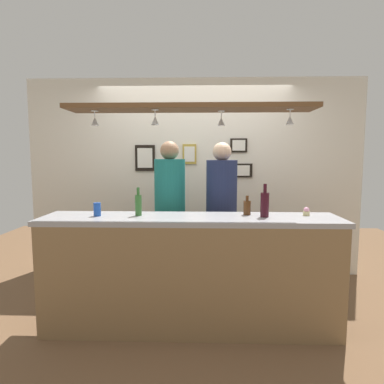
{
  "coord_description": "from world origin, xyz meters",
  "views": [
    {
      "loc": [
        0.11,
        -3.26,
        1.58
      ],
      "look_at": [
        0.0,
        0.1,
        1.22
      ],
      "focal_mm": 30.56,
      "sensor_mm": 36.0,
      "label": 1
    }
  ],
  "objects_px": {
    "person_left_teal_shirt": "(170,204)",
    "cupcake": "(306,212)",
    "drink_can": "(97,209)",
    "picture_frame_crest": "(189,154)",
    "picture_frame_caricature": "(145,158)",
    "picture_frame_upper_small": "(239,145)",
    "bottle_wine_dark_red": "(265,204)",
    "person_middle_navy_shirt": "(222,205)",
    "bottle_beer_brown_stubby": "(247,207)",
    "bottle_beer_green_import": "(138,204)",
    "picture_frame_lower_pair": "(241,170)"
  },
  "relations": [
    {
      "from": "person_middle_navy_shirt",
      "to": "bottle_beer_brown_stubby",
      "type": "bearing_deg",
      "value": -70.11
    },
    {
      "from": "person_middle_navy_shirt",
      "to": "picture_frame_caricature",
      "type": "relative_size",
      "value": 5.12
    },
    {
      "from": "cupcake",
      "to": "picture_frame_caricature",
      "type": "xyz_separation_m",
      "value": [
        -1.72,
        1.31,
        0.49
      ]
    },
    {
      "from": "person_middle_navy_shirt",
      "to": "bottle_beer_green_import",
      "type": "relative_size",
      "value": 6.7
    },
    {
      "from": "picture_frame_upper_small",
      "to": "picture_frame_caricature",
      "type": "bearing_deg",
      "value": 180.0
    },
    {
      "from": "picture_frame_caricature",
      "to": "picture_frame_lower_pair",
      "type": "distance_m",
      "value": 1.28
    },
    {
      "from": "picture_frame_caricature",
      "to": "picture_frame_lower_pair",
      "type": "relative_size",
      "value": 1.13
    },
    {
      "from": "bottle_wine_dark_red",
      "to": "bottle_beer_brown_stubby",
      "type": "xyz_separation_m",
      "value": [
        -0.14,
        0.11,
        -0.05
      ]
    },
    {
      "from": "cupcake",
      "to": "picture_frame_upper_small",
      "type": "xyz_separation_m",
      "value": [
        -0.49,
        1.31,
        0.65
      ]
    },
    {
      "from": "bottle_wine_dark_red",
      "to": "bottle_beer_green_import",
      "type": "xyz_separation_m",
      "value": [
        -1.15,
        0.03,
        -0.01
      ]
    },
    {
      "from": "person_middle_navy_shirt",
      "to": "bottle_wine_dark_red",
      "type": "height_order",
      "value": "person_middle_navy_shirt"
    },
    {
      "from": "cupcake",
      "to": "person_left_teal_shirt",
      "type": "bearing_deg",
      "value": 155.96
    },
    {
      "from": "person_left_teal_shirt",
      "to": "cupcake",
      "type": "xyz_separation_m",
      "value": [
        1.32,
        -0.59,
        0.02
      ]
    },
    {
      "from": "drink_can",
      "to": "cupcake",
      "type": "distance_m",
      "value": 1.92
    },
    {
      "from": "bottle_wine_dark_red",
      "to": "picture_frame_lower_pair",
      "type": "xyz_separation_m",
      "value": [
        -0.06,
        1.39,
        0.24
      ]
    },
    {
      "from": "picture_frame_lower_pair",
      "to": "picture_frame_crest",
      "type": "bearing_deg",
      "value": 180.0
    },
    {
      "from": "person_middle_navy_shirt",
      "to": "cupcake",
      "type": "xyz_separation_m",
      "value": [
        0.75,
        -0.59,
        0.03
      ]
    },
    {
      "from": "person_left_teal_shirt",
      "to": "person_middle_navy_shirt",
      "type": "distance_m",
      "value": 0.57
    },
    {
      "from": "person_left_teal_shirt",
      "to": "cupcake",
      "type": "distance_m",
      "value": 1.45
    },
    {
      "from": "bottle_wine_dark_red",
      "to": "picture_frame_crest",
      "type": "distance_m",
      "value": 1.64
    },
    {
      "from": "picture_frame_crest",
      "to": "drink_can",
      "type": "bearing_deg",
      "value": -119.5
    },
    {
      "from": "bottle_beer_green_import",
      "to": "picture_frame_crest",
      "type": "distance_m",
      "value": 1.5
    },
    {
      "from": "cupcake",
      "to": "picture_frame_crest",
      "type": "relative_size",
      "value": 0.3
    },
    {
      "from": "person_left_teal_shirt",
      "to": "picture_frame_upper_small",
      "type": "height_order",
      "value": "picture_frame_upper_small"
    },
    {
      "from": "bottle_beer_green_import",
      "to": "picture_frame_lower_pair",
      "type": "relative_size",
      "value": 0.87
    },
    {
      "from": "bottle_beer_brown_stubby",
      "to": "picture_frame_lower_pair",
      "type": "xyz_separation_m",
      "value": [
        0.09,
        1.29,
        0.29
      ]
    },
    {
      "from": "person_middle_navy_shirt",
      "to": "picture_frame_upper_small",
      "type": "xyz_separation_m",
      "value": [
        0.26,
        0.72,
        0.68
      ]
    },
    {
      "from": "cupcake",
      "to": "picture_frame_upper_small",
      "type": "height_order",
      "value": "picture_frame_upper_small"
    },
    {
      "from": "person_middle_navy_shirt",
      "to": "bottle_beer_green_import",
      "type": "xyz_separation_m",
      "value": [
        -0.8,
        -0.64,
        0.09
      ]
    },
    {
      "from": "picture_frame_upper_small",
      "to": "picture_frame_crest",
      "type": "relative_size",
      "value": 0.85
    },
    {
      "from": "picture_frame_caricature",
      "to": "cupcake",
      "type": "bearing_deg",
      "value": -37.36
    },
    {
      "from": "picture_frame_caricature",
      "to": "bottle_wine_dark_red",
      "type": "bearing_deg",
      "value": -46.58
    },
    {
      "from": "person_left_teal_shirt",
      "to": "bottle_beer_brown_stubby",
      "type": "bearing_deg",
      "value": -35.99
    },
    {
      "from": "bottle_wine_dark_red",
      "to": "picture_frame_upper_small",
      "type": "distance_m",
      "value": 1.51
    },
    {
      "from": "drink_can",
      "to": "picture_frame_crest",
      "type": "relative_size",
      "value": 0.47
    },
    {
      "from": "picture_frame_upper_small",
      "to": "picture_frame_crest",
      "type": "height_order",
      "value": "picture_frame_upper_small"
    },
    {
      "from": "drink_can",
      "to": "picture_frame_caricature",
      "type": "distance_m",
      "value": 1.48
    },
    {
      "from": "picture_frame_caricature",
      "to": "bottle_beer_green_import",
      "type": "bearing_deg",
      "value": -82.82
    },
    {
      "from": "person_left_teal_shirt",
      "to": "picture_frame_crest",
      "type": "height_order",
      "value": "person_left_teal_shirt"
    },
    {
      "from": "person_middle_navy_shirt",
      "to": "bottle_beer_brown_stubby",
      "type": "xyz_separation_m",
      "value": [
        0.2,
        -0.57,
        0.06
      ]
    },
    {
      "from": "drink_can",
      "to": "cupcake",
      "type": "relative_size",
      "value": 1.56
    },
    {
      "from": "bottle_wine_dark_red",
      "to": "cupcake",
      "type": "bearing_deg",
      "value": 11.63
    },
    {
      "from": "drink_can",
      "to": "picture_frame_crest",
      "type": "xyz_separation_m",
      "value": [
        0.79,
        1.4,
        0.51
      ]
    },
    {
      "from": "bottle_wine_dark_red",
      "to": "picture_frame_upper_small",
      "type": "xyz_separation_m",
      "value": [
        -0.09,
        1.39,
        0.57
      ]
    },
    {
      "from": "bottle_wine_dark_red",
      "to": "picture_frame_lower_pair",
      "type": "relative_size",
      "value": 1.0
    },
    {
      "from": "picture_frame_caricature",
      "to": "picture_frame_crest",
      "type": "distance_m",
      "value": 0.59
    },
    {
      "from": "person_middle_navy_shirt",
      "to": "bottle_wine_dark_red",
      "type": "distance_m",
      "value": 0.76
    },
    {
      "from": "bottle_beer_green_import",
      "to": "picture_frame_upper_small",
      "type": "xyz_separation_m",
      "value": [
        1.06,
        1.36,
        0.58
      ]
    },
    {
      "from": "bottle_beer_brown_stubby",
      "to": "drink_can",
      "type": "bearing_deg",
      "value": -175.58
    },
    {
      "from": "drink_can",
      "to": "picture_frame_crest",
      "type": "height_order",
      "value": "picture_frame_crest"
    }
  ]
}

